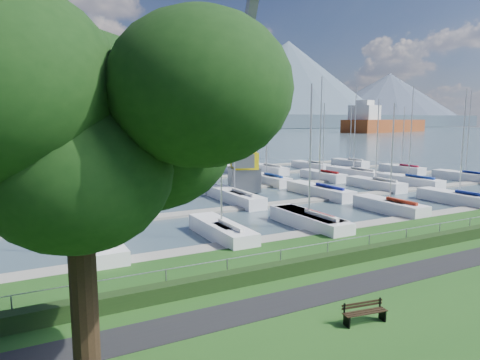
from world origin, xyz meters
TOP-DOWN VIEW (x-y plane):
  - path at (0.00, -3.00)m, footprint 160.00×2.00m
  - water at (0.00, 260.00)m, footprint 800.00×540.00m
  - hedge at (0.00, -0.40)m, footprint 80.00×0.70m
  - fence at (0.00, 0.00)m, footprint 80.00×0.04m
  - foothill at (0.00, 330.00)m, footprint 900.00×80.00m
  - mountains at (7.35, 404.62)m, footprint 1190.00×360.00m
  - docks at (0.00, 26.00)m, footprint 90.00×41.60m
  - bench_left at (-4.09, -5.98)m, footprint 1.84×0.69m
  - tree at (-14.54, -5.81)m, footprint 9.85×9.65m
  - crane at (7.06, 24.82)m, footprint 5.57×13.48m
  - cargo_ship_mid at (39.89, 213.29)m, footprint 103.61×26.43m
  - cargo_ship_east at (192.26, 182.68)m, footprint 78.07×38.07m
  - sailboat_fleet at (-2.94, 28.97)m, footprint 75.96×50.03m

SIDE VIEW (x-z plane):
  - water at x=0.00m, z-range -0.50..-0.30m
  - docks at x=0.00m, z-range -0.34..-0.09m
  - path at x=0.00m, z-range -0.01..0.03m
  - hedge at x=0.00m, z-range 0.00..0.70m
  - bench_left at x=-4.09m, z-range -0.01..0.84m
  - fence at x=0.00m, z-range 1.18..1.22m
  - cargo_ship_mid at x=39.89m, z-range -7.24..14.26m
  - cargo_ship_east at x=192.26m, z-range -6.94..14.56m
  - crane at x=7.06m, z-range -5.85..16.50m
  - sailboat_fleet at x=-2.94m, z-range -1.37..12.24m
  - foothill at x=0.00m, z-range 0.00..12.00m
  - tree at x=-14.54m, z-range 2.21..14.08m
  - mountains at x=7.35m, z-range -10.82..104.18m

